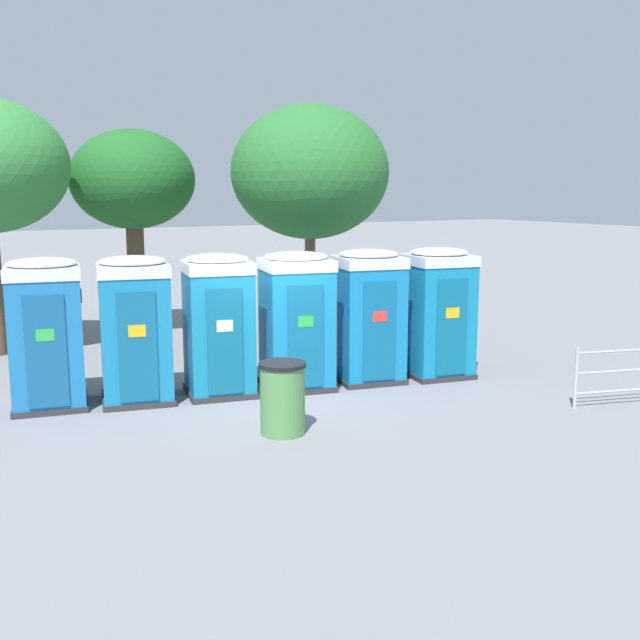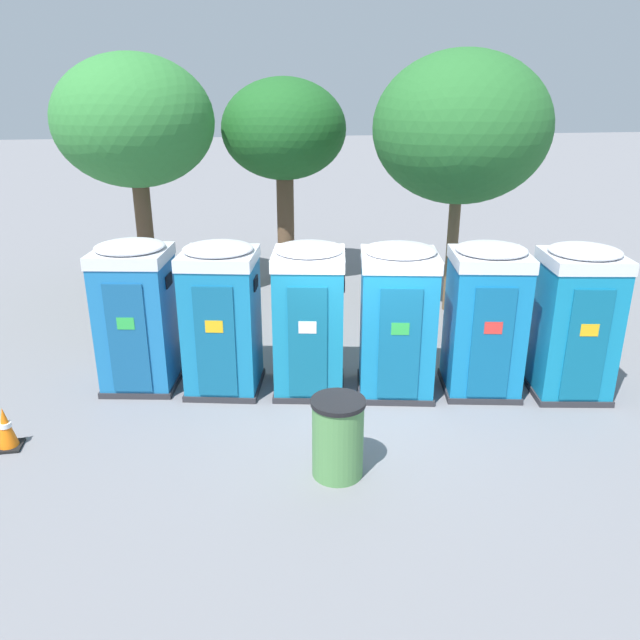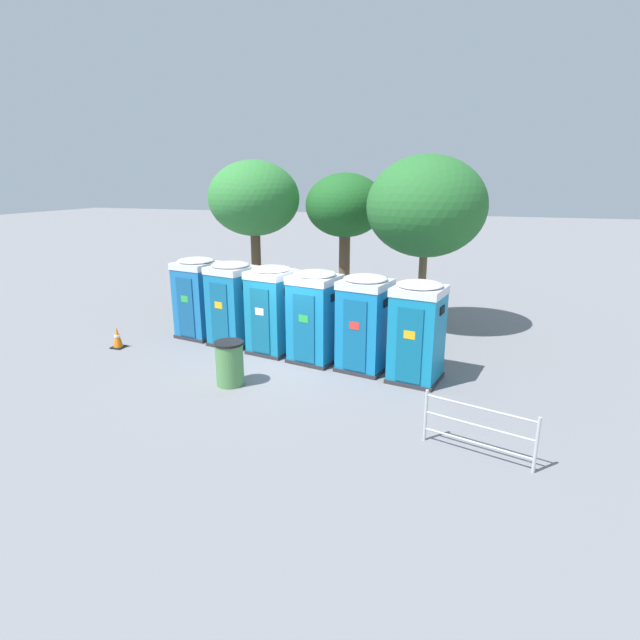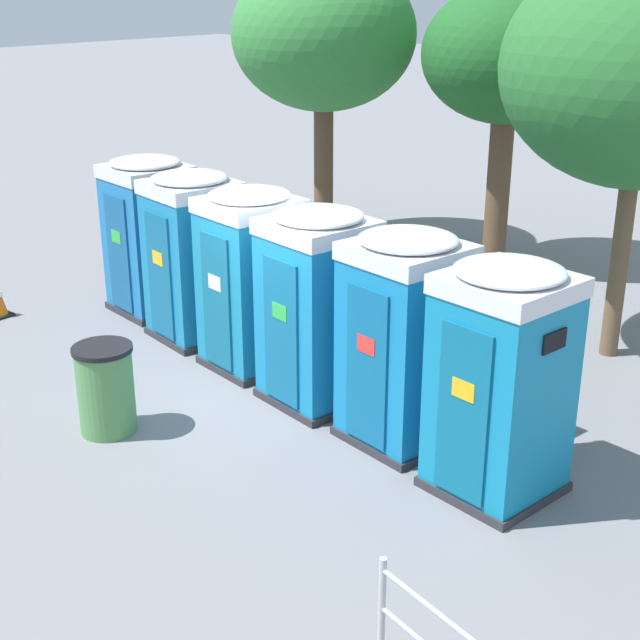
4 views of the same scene
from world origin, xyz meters
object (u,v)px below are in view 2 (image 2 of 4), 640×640
at_px(street_tree_1, 461,129).
at_px(street_tree_2, 284,132).
at_px(traffic_cone, 6,429).
at_px(portapotty_2, 309,318).
at_px(portapotty_3, 397,320).
at_px(portapotty_0, 137,315).
at_px(portapotty_4, 485,319).
at_px(street_tree_0, 134,123).
at_px(portapotty_5, 575,321).
at_px(trash_can, 338,437).
at_px(portapotty_1, 222,318).

bearing_deg(street_tree_1, street_tree_2, 140.01).
bearing_deg(traffic_cone, street_tree_1, 29.22).
xyz_separation_m(portapotty_2, portapotty_3, (1.41, -0.30, -0.00)).
bearing_deg(portapotty_0, portapotty_4, -11.53).
bearing_deg(street_tree_1, traffic_cone, -150.78).
height_order(portapotty_3, street_tree_0, street_tree_0).
bearing_deg(street_tree_0, portapotty_2, -60.75).
relative_size(portapotty_5, street_tree_1, 0.45).
bearing_deg(street_tree_2, portapotty_3, -81.11).
bearing_deg(street_tree_0, trash_can, -69.17).
height_order(portapotty_1, portapotty_5, same).
bearing_deg(street_tree_1, street_tree_0, 163.87).
height_order(portapotty_2, portapotty_3, same).
bearing_deg(portapotty_2, portapotty_3, -12.12).
bearing_deg(portapotty_3, portapotty_4, -7.98).
height_order(portapotty_3, portapotty_5, same).
bearing_deg(street_tree_1, portapotty_2, -137.20).
height_order(portapotty_0, portapotty_1, same).
bearing_deg(traffic_cone, street_tree_2, 56.99).
bearing_deg(traffic_cone, street_tree_0, 77.69).
relative_size(street_tree_2, trash_can, 4.65).
bearing_deg(portapotty_1, trash_can, -63.68).
bearing_deg(street_tree_1, portapotty_5, -84.06).
xyz_separation_m(portapotty_0, portapotty_3, (4.23, -0.96, -0.00)).
bearing_deg(portapotty_2, trash_can, -90.36).
distance_m(portapotty_2, street_tree_1, 5.87).
relative_size(portapotty_3, street_tree_0, 0.45).
distance_m(portapotty_0, trash_can, 4.33).
distance_m(portapotty_1, street_tree_2, 6.88).
relative_size(portapotty_3, portapotty_4, 1.00).
bearing_deg(portapotty_0, trash_can, -48.90).
height_order(portapotty_1, street_tree_2, street_tree_2).
xyz_separation_m(portapotty_2, street_tree_2, (0.36, 6.41, 2.55)).
xyz_separation_m(portapotty_2, traffic_cone, (-4.54, -1.15, -0.97)).
bearing_deg(street_tree_0, portapotty_5, -40.87).
distance_m(portapotty_3, street_tree_2, 7.26).
xyz_separation_m(portapotty_0, street_tree_2, (3.18, 5.76, 2.55)).
relative_size(portapotty_2, trash_can, 2.31).
xyz_separation_m(portapotty_0, portapotty_2, (2.82, -0.65, 0.00)).
height_order(portapotty_4, street_tree_2, street_tree_2).
bearing_deg(portapotty_1, street_tree_1, 31.86).
distance_m(portapotty_5, street_tree_1, 5.18).
distance_m(portapotty_0, portapotty_2, 2.89).
height_order(portapotty_2, portapotty_4, same).
bearing_deg(street_tree_0, street_tree_2, 14.48).
bearing_deg(portapotty_3, traffic_cone, -171.95).
relative_size(portapotty_3, traffic_cone, 3.97).
relative_size(portapotty_1, street_tree_1, 0.45).
height_order(portapotty_1, trash_can, portapotty_1).
bearing_deg(portapotty_5, street_tree_2, 118.24).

